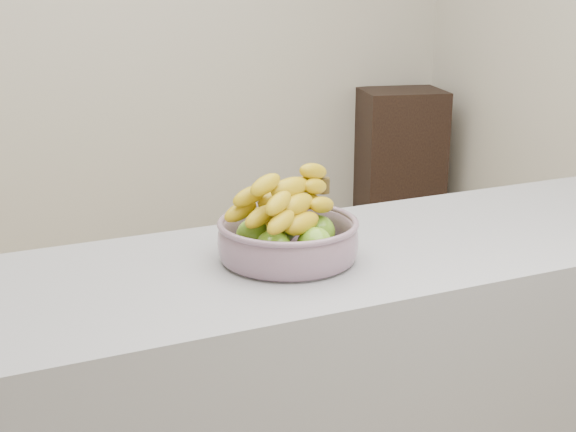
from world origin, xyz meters
The scene contains 3 objects.
counter centered at (0.00, -0.65, 0.45)m, with size 2.00×0.60×0.90m, color gray.
cabinet centered at (1.65, 1.78, 0.42)m, with size 0.47×0.37×0.84m, color black.
fruit_bowl centered at (-0.19, -0.65, 0.96)m, with size 0.31×0.31×0.18m.
Camera 1 is at (-0.88, -2.16, 1.52)m, focal length 50.00 mm.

